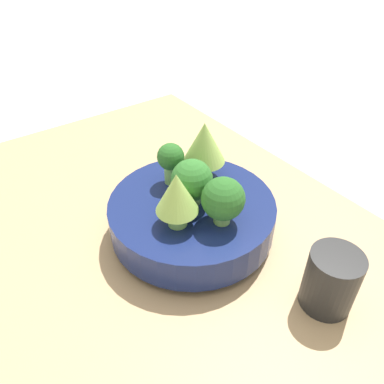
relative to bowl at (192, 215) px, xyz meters
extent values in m
plane|color=silver|center=(0.00, 0.03, -0.07)|extent=(6.00, 6.00, 0.00)
cube|color=tan|center=(0.00, 0.03, -0.06)|extent=(1.02, 0.66, 0.03)
cylinder|color=navy|center=(0.00, 0.00, -0.03)|extent=(0.12, 0.12, 0.01)
cylinder|color=navy|center=(0.00, 0.00, 0.00)|extent=(0.27, 0.27, 0.05)
cylinder|color=#6BA34C|center=(0.04, -0.06, 0.05)|extent=(0.02, 0.02, 0.03)
cone|color=#93B751|center=(0.04, -0.06, 0.10)|extent=(0.07, 0.07, 0.07)
cylinder|color=#7AB256|center=(-0.03, 0.05, 0.04)|extent=(0.03, 0.03, 0.03)
cone|color=#93B751|center=(-0.03, 0.05, 0.09)|extent=(0.06, 0.06, 0.06)
cylinder|color=#7AB256|center=(-0.06, -0.01, 0.04)|extent=(0.03, 0.03, 0.02)
sphere|color=#286023|center=(-0.06, -0.01, 0.07)|extent=(0.06, 0.06, 0.06)
cylinder|color=#609347|center=(0.00, 0.00, 0.04)|extent=(0.03, 0.03, 0.02)
sphere|color=#2D6B28|center=(0.00, 0.00, 0.07)|extent=(0.07, 0.07, 0.07)
cylinder|color=#7AB256|center=(0.06, 0.00, 0.05)|extent=(0.02, 0.02, 0.04)
sphere|color=#286023|center=(0.06, 0.00, 0.08)|extent=(0.05, 0.05, 0.05)
cylinder|color=black|center=(-0.22, -0.07, 0.01)|extent=(0.07, 0.07, 0.09)
camera|label=1|loc=(-0.37, 0.27, 0.41)|focal=35.00mm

